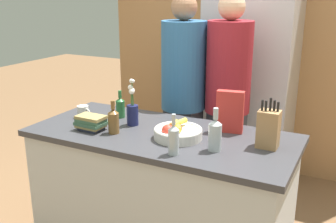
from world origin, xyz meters
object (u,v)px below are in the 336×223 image
object	(u,v)px
bottle_vinegar	(113,120)
person_in_blue	(228,94)
flower_vase	(132,110)
bottle_water	(174,139)
refrigerator	(250,80)
cereal_box	(230,112)
knife_block	(268,129)
person_at_sink	(183,91)
bottle_oil	(120,107)
fruit_bowl	(177,132)
book_stack	(91,123)
bottle_wine	(215,134)
coffee_mug	(83,112)

from	to	relation	value
bottle_vinegar	person_in_blue	distance (m)	1.06
bottle_vinegar	flower_vase	bearing A→B (deg)	83.62
flower_vase	bottle_water	distance (m)	0.59
bottle_water	person_in_blue	world-z (taller)	person_in_blue
refrigerator	cereal_box	bearing A→B (deg)	-80.40
knife_block	person_at_sink	size ratio (longest dim) A/B	0.17
bottle_oil	flower_vase	bearing A→B (deg)	-31.69
fruit_bowl	person_in_blue	distance (m)	0.85
person_in_blue	book_stack	bearing A→B (deg)	-105.32
refrigerator	knife_block	bearing A→B (deg)	-70.06
knife_block	cereal_box	distance (m)	0.33
refrigerator	knife_block	world-z (taller)	refrigerator
refrigerator	bottle_vinegar	bearing A→B (deg)	-106.28
refrigerator	flower_vase	size ratio (longest dim) A/B	6.10
book_stack	bottle_wine	distance (m)	0.87
bottle_water	person_at_sink	size ratio (longest dim) A/B	0.14
coffee_mug	bottle_oil	distance (m)	0.28
flower_vase	bottle_wine	size ratio (longest dim) A/B	1.26
bottle_vinegar	bottle_oil	bearing A→B (deg)	116.27
flower_vase	bottle_wine	distance (m)	0.70
book_stack	person_at_sink	bearing A→B (deg)	73.46
cereal_box	bottle_vinegar	world-z (taller)	cereal_box
bottle_water	book_stack	bearing A→B (deg)	169.90
person_at_sink	person_in_blue	size ratio (longest dim) A/B	1.00
bottle_wine	person_in_blue	bearing A→B (deg)	104.42
coffee_mug	refrigerator	bearing A→B (deg)	58.92
bottle_water	person_at_sink	bearing A→B (deg)	112.11
cereal_box	bottle_wine	world-z (taller)	cereal_box
fruit_bowl	person_at_sink	distance (m)	0.85
knife_block	cereal_box	bearing A→B (deg)	152.12
refrigerator	person_at_sink	xyz separation A→B (m)	(-0.37, -0.71, 0.01)
fruit_bowl	knife_block	size ratio (longest dim) A/B	1.01
person_in_blue	person_at_sink	bearing A→B (deg)	-151.51
knife_block	person_at_sink	distance (m)	1.10
bottle_oil	bottle_water	xyz separation A→B (m)	(0.66, -0.44, 0.02)
bottle_wine	bottle_water	world-z (taller)	bottle_wine
bottle_water	bottle_wine	bearing A→B (deg)	41.21
cereal_box	bottle_oil	world-z (taller)	cereal_box
coffee_mug	book_stack	distance (m)	0.29
coffee_mug	bottle_vinegar	bearing A→B (deg)	-23.72
cereal_box	bottle_wine	bearing A→B (deg)	-85.54
refrigerator	knife_block	distance (m)	1.46
refrigerator	fruit_bowl	world-z (taller)	refrigerator
coffee_mug	bottle_oil	size ratio (longest dim) A/B	0.59
coffee_mug	bottle_water	distance (m)	0.95
book_stack	person_in_blue	size ratio (longest dim) A/B	0.11
fruit_bowl	book_stack	distance (m)	0.60
cereal_box	bottle_water	size ratio (longest dim) A/B	1.16
refrigerator	fruit_bowl	distance (m)	1.49
flower_vase	person_at_sink	size ratio (longest dim) A/B	0.18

